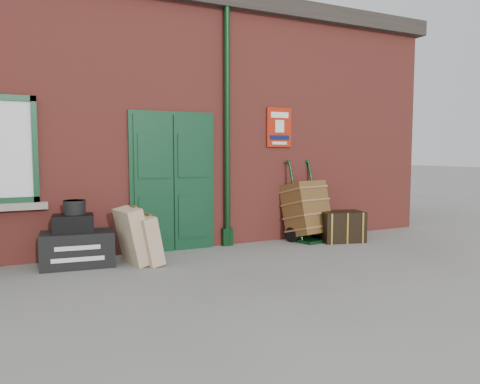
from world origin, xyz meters
TOP-DOWN VIEW (x-y plane):
  - ground at (0.00, 0.00)m, footprint 80.00×80.00m
  - station_building at (-0.00, 3.49)m, footprint 10.30×4.30m
  - houdini_trunk at (-1.85, 1.04)m, footprint 1.04×0.65m
  - strongbox at (-1.90, 1.04)m, footprint 0.58×0.45m
  - hatbox at (-1.87, 1.07)m, footprint 0.33×0.33m
  - suitcase_back at (-1.13, 0.79)m, footprint 0.48×0.63m
  - suitcase_front at (-0.95, 0.69)m, footprint 0.42×0.57m
  - porter_trolley at (2.14, 1.22)m, footprint 0.83×0.87m
  - dark_trunk at (2.66, 0.86)m, footprint 0.85×0.66m

SIDE VIEW (x-z plane):
  - ground at x=0.00m, z-range 0.00..0.00m
  - houdini_trunk at x=-1.85m, z-range 0.00..0.49m
  - dark_trunk at x=2.66m, z-range 0.00..0.55m
  - suitcase_front at x=-0.95m, z-range 0.00..0.72m
  - suitcase_back at x=-1.13m, z-range 0.00..0.83m
  - porter_trolley at x=2.14m, z-range -0.16..1.27m
  - strongbox at x=-1.90m, z-range 0.49..0.74m
  - hatbox at x=-1.87m, z-range 0.74..0.94m
  - station_building at x=0.00m, z-range -0.02..4.34m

